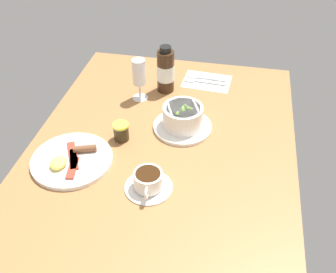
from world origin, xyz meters
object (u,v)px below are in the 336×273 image
at_px(wine_glass, 139,74).
at_px(sauce_bottle_brown, 166,71).
at_px(coffee_cup, 150,182).
at_px(jam_jar, 121,132).
at_px(breakfast_plate, 71,160).
at_px(porridge_bowl, 183,118).
at_px(cutlery_setting, 206,81).

distance_m(wine_glass, sauce_bottle_brown, 0.11).
relative_size(coffee_cup, wine_glass, 0.87).
xyz_separation_m(wine_glass, jam_jar, (-0.24, 0.00, -0.07)).
bearing_deg(breakfast_plate, porridge_bowl, -52.95).
distance_m(porridge_bowl, coffee_cup, 0.29).
height_order(cutlery_setting, jam_jar, jam_jar).
height_order(jam_jar, breakfast_plate, jam_jar).
bearing_deg(sauce_bottle_brown, coffee_cup, -173.58).
xyz_separation_m(wine_glass, sauce_bottle_brown, (0.07, -0.08, -0.02)).
xyz_separation_m(cutlery_setting, breakfast_plate, (-0.54, 0.35, 0.01)).
bearing_deg(porridge_bowl, wine_glass, 51.28).
bearing_deg(breakfast_plate, coffee_cup, -102.95).
xyz_separation_m(coffee_cup, breakfast_plate, (0.06, 0.26, -0.02)).
distance_m(jam_jar, breakfast_plate, 0.18).
height_order(coffee_cup, wine_glass, wine_glass).
bearing_deg(porridge_bowl, breakfast_plate, 127.05).
height_order(wine_glass, breakfast_plate, wine_glass).
bearing_deg(breakfast_plate, cutlery_setting, -32.56).
relative_size(cutlery_setting, breakfast_plate, 0.78).
bearing_deg(coffee_cup, wine_glass, 17.75).
xyz_separation_m(porridge_bowl, jam_jar, (-0.09, 0.19, -0.01)).
height_order(sauce_bottle_brown, breakfast_plate, sauce_bottle_brown).
bearing_deg(sauce_bottle_brown, breakfast_plate, 155.95).
height_order(porridge_bowl, wine_glass, wine_glass).
bearing_deg(sauce_bottle_brown, jam_jar, 165.30).
height_order(porridge_bowl, jam_jar, porridge_bowl).
bearing_deg(cutlery_setting, porridge_bowl, 172.39).
bearing_deg(porridge_bowl, sauce_bottle_brown, 24.83).
relative_size(cutlery_setting, jam_jar, 3.18).
xyz_separation_m(wine_glass, breakfast_plate, (-0.38, 0.12, -0.09)).
xyz_separation_m(jam_jar, breakfast_plate, (-0.14, 0.12, -0.02)).
bearing_deg(coffee_cup, jam_jar, 35.77).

